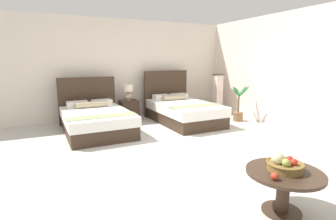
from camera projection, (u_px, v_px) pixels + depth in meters
The scene contains 12 objects.
ground_plane at pixel (180, 152), 4.72m from camera, with size 9.72×10.16×0.02m, color beige.
wall_back at pixel (126, 69), 7.37m from camera, with size 9.72×0.12×2.70m, color silver.
wall_side_right at pixel (289, 71), 6.11m from camera, with size 0.12×5.76×2.70m, color silver.
bed_near_window at pixel (96, 120), 5.93m from camera, with size 1.43×2.09×1.18m.
bed_near_corner at pixel (183, 111), 6.87m from camera, with size 1.36×2.19×1.31m.
nightstand at pixel (129, 110), 7.12m from camera, with size 0.47×0.46×0.53m.
table_lamp at pixel (128, 92), 7.05m from camera, with size 0.27×0.27×0.43m.
coffee_table at pixel (284, 182), 2.76m from camera, with size 0.79×0.79×0.47m.
fruit_bowl at pixel (284, 165), 2.74m from camera, with size 0.38×0.38×0.20m.
loose_apple at pixel (275, 176), 2.53m from camera, with size 0.08×0.08×0.08m.
floor_lamp_corner at pixel (218, 94), 7.91m from camera, with size 0.26×0.26×1.19m.
potted_palm at pixel (238, 109), 6.99m from camera, with size 0.59×0.54×0.97m.
Camera 1 is at (-2.14, -3.96, 1.61)m, focal length 28.12 mm.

